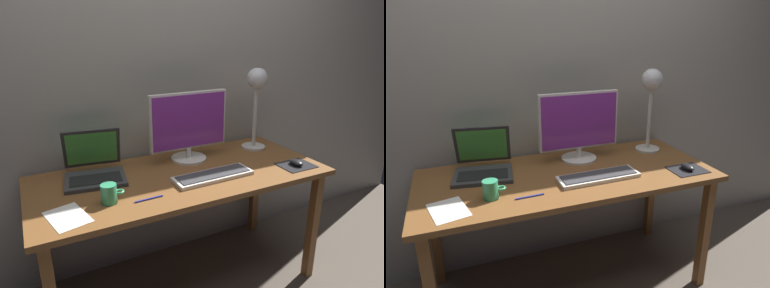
# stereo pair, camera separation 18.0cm
# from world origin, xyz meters

# --- Properties ---
(ground_plane) EXTENTS (4.80, 4.80, 0.00)m
(ground_plane) POSITION_xyz_m (0.00, 0.00, 0.00)
(ground_plane) COLOR brown
(ground_plane) RESTS_ON ground
(back_wall) EXTENTS (4.80, 0.06, 2.60)m
(back_wall) POSITION_xyz_m (0.00, 0.40, 1.30)
(back_wall) COLOR #9E998E
(back_wall) RESTS_ON ground
(desk) EXTENTS (1.60, 0.70, 0.74)m
(desk) POSITION_xyz_m (0.00, 0.00, 0.66)
(desk) COLOR brown
(desk) RESTS_ON ground
(monitor) EXTENTS (0.49, 0.21, 0.41)m
(monitor) POSITION_xyz_m (0.13, 0.17, 0.96)
(monitor) COLOR silver
(monitor) RESTS_ON desk
(keyboard_main) EXTENTS (0.44, 0.15, 0.03)m
(keyboard_main) POSITION_xyz_m (0.13, -0.13, 0.75)
(keyboard_main) COLOR silver
(keyboard_main) RESTS_ON desk
(laptop) EXTENTS (0.35, 0.36, 0.25)m
(laptop) POSITION_xyz_m (-0.43, 0.18, 0.81)
(laptop) COLOR #38383A
(laptop) RESTS_ON desk
(desk_lamp) EXTENTS (0.15, 0.15, 0.52)m
(desk_lamp) POSITION_xyz_m (0.61, 0.17, 1.12)
(desk_lamp) COLOR beige
(desk_lamp) RESTS_ON desk
(mousepad) EXTENTS (0.20, 0.16, 0.00)m
(mousepad) POSITION_xyz_m (0.64, -0.20, 0.74)
(mousepad) COLOR black
(mousepad) RESTS_ON desk
(mouse) EXTENTS (0.06, 0.10, 0.03)m
(mouse) POSITION_xyz_m (0.64, -0.20, 0.76)
(mouse) COLOR black
(mouse) RESTS_ON mousepad
(coffee_mug) EXTENTS (0.11, 0.07, 0.09)m
(coffee_mug) POSITION_xyz_m (-0.43, -0.15, 0.79)
(coffee_mug) COLOR #339966
(coffee_mug) RESTS_ON desk
(paper_sheet_by_keyboard) EXTENTS (0.19, 0.24, 0.00)m
(paper_sheet_by_keyboard) POSITION_xyz_m (-0.63, -0.19, 0.74)
(paper_sheet_by_keyboard) COLOR white
(paper_sheet_by_keyboard) RESTS_ON desk
(pen) EXTENTS (0.14, 0.01, 0.01)m
(pen) POSITION_xyz_m (-0.27, -0.20, 0.74)
(pen) COLOR #2633A5
(pen) RESTS_ON desk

